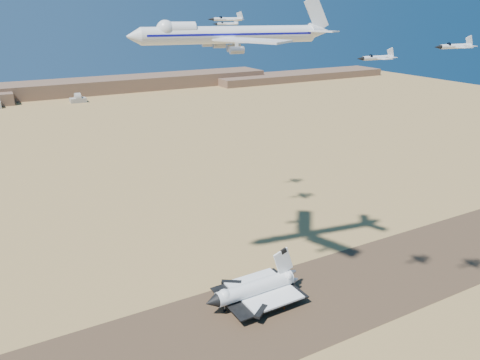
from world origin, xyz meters
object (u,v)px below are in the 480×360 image
crew_b (277,307)px  chase_jet_a (377,58)px  chase_jet_b (455,46)px  chase_jet_e (227,24)px  crew_a (284,308)px  shuttle (254,290)px  carrier_747 (225,35)px  chase_jet_d (227,19)px  crew_c (285,303)px

crew_b → chase_jet_a: 97.21m
chase_jet_b → chase_jet_e: bearing=98.5°
chase_jet_b → chase_jet_e: chase_jet_e is taller
crew_a → crew_b: size_ratio=0.97×
crew_a → crew_b: crew_b is taller
shuttle → chase_jet_b: 109.55m
crew_a → chase_jet_a: 96.45m
shuttle → chase_jet_e: (33.94, 86.77, 95.62)m
crew_a → chase_jet_a: bearing=-111.8°
carrier_747 → chase_jet_b: size_ratio=5.04×
carrier_747 → chase_jet_e: carrier_747 is taller
shuttle → chase_jet_a: chase_jet_a is taller
crew_b → chase_jet_e: size_ratio=0.12×
chase_jet_d → carrier_747: bearing=-109.4°
carrier_747 → crew_a: bearing=-62.4°
carrier_747 → crew_a: 103.05m
carrier_747 → chase_jet_b: bearing=-43.5°
chase_jet_a → chase_jet_e: bearing=89.7°
carrier_747 → crew_c: carrier_747 is taller
crew_c → crew_a: bearing=93.8°
crew_a → chase_jet_a: chase_jet_a is taller
shuttle → crew_c: (9.27, -7.64, -4.45)m
crew_b → crew_c: 4.56m
chase_jet_b → chase_jet_d: (-21.47, 102.43, 6.00)m
carrier_747 → crew_b: bearing=-66.2°
shuttle → chase_jet_a: size_ratio=2.83×
carrier_747 → crew_a: carrier_747 is taller
shuttle → chase_jet_e: bearing=67.6°
crew_b → chase_jet_b: bearing=-137.6°
crew_c → chase_jet_e: bearing=-62.8°
shuttle → chase_jet_d: bearing=70.0°
chase_jet_b → chase_jet_e: 127.74m
crew_c → chase_jet_a: chase_jet_a is taller
shuttle → chase_jet_d: size_ratio=2.43×
crew_a → crew_c: size_ratio=0.95×
carrier_747 → chase_jet_b: 74.18m
carrier_747 → chase_jet_a: 53.33m
shuttle → chase_jet_a: (26.97, -25.89, 88.62)m
chase_jet_e → crew_a: bearing=-100.0°
carrier_747 → chase_jet_a: carrier_747 is taller
crew_a → crew_b: 2.87m
chase_jet_a → shuttle: bearing=139.4°
chase_jet_b → chase_jet_d: 104.82m
shuttle → crew_a: size_ratio=25.02×
crew_b → crew_c: crew_c is taller
carrier_747 → chase_jet_d: 49.44m
carrier_747 → chase_jet_e: size_ratio=5.38×
carrier_747 → chase_jet_b: (44.84, -59.07, -1.70)m
crew_b → chase_jet_b: chase_jet_b is taller
chase_jet_b → crew_c: bearing=139.9°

